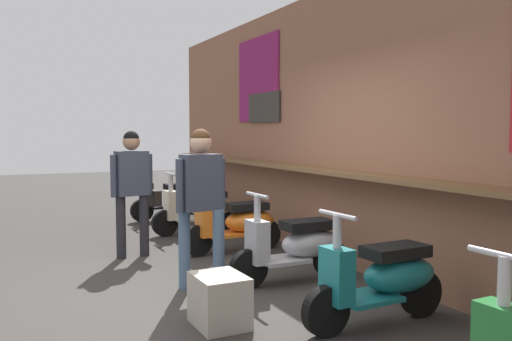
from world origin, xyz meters
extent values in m
plane|color=#383533|center=(0.00, 0.00, 0.00)|extent=(33.37, 33.37, 0.00)
cube|color=#8C5B44|center=(0.00, 2.02, 1.66)|extent=(11.92, 0.25, 3.33)
cube|color=brown|center=(0.00, 1.72, 1.13)|extent=(10.73, 0.36, 0.05)
cube|color=#841E56|center=(-2.61, 1.89, 2.39)|extent=(1.37, 0.02, 1.28)
cube|color=#2D2823|center=(-2.39, 1.88, 1.95)|extent=(1.02, 0.03, 0.45)
ellipsoid|color=black|center=(-4.44, 1.25, 0.40)|extent=(0.38, 0.70, 0.30)
cube|color=black|center=(-4.44, 1.20, 0.60)|extent=(0.30, 0.55, 0.10)
cube|color=black|center=(-4.44, 0.90, 0.25)|extent=(0.38, 0.50, 0.04)
cube|color=black|center=(-4.44, 0.60, 0.47)|extent=(0.28, 0.16, 0.44)
cylinder|color=#B7B7BC|center=(-4.44, 0.60, 0.60)|extent=(0.07, 0.07, 0.70)
cylinder|color=#B7B7BC|center=(-4.44, 0.60, 0.95)|extent=(0.46, 0.04, 0.04)
cylinder|color=black|center=(-4.44, 0.50, 0.20)|extent=(0.10, 0.40, 0.40)
cylinder|color=black|center=(-4.44, 1.50, 0.20)|extent=(0.10, 0.40, 0.40)
ellipsoid|color=beige|center=(-3.00, 1.25, 0.40)|extent=(0.39, 0.70, 0.30)
cube|color=black|center=(-3.00, 1.20, 0.60)|extent=(0.31, 0.55, 0.10)
cube|color=beige|center=(-3.00, 0.90, 0.25)|extent=(0.39, 0.50, 0.04)
cube|color=beige|center=(-3.00, 0.60, 0.47)|extent=(0.28, 0.16, 0.44)
cylinder|color=#B7B7BC|center=(-3.00, 0.60, 0.60)|extent=(0.07, 0.07, 0.70)
cylinder|color=#B7B7BC|center=(-3.00, 0.60, 0.95)|extent=(0.46, 0.04, 0.04)
cylinder|color=black|center=(-3.00, 0.50, 0.20)|extent=(0.10, 0.40, 0.40)
cylinder|color=black|center=(-3.01, 1.50, 0.20)|extent=(0.10, 0.40, 0.40)
ellipsoid|color=orange|center=(-1.54, 1.25, 0.40)|extent=(0.40, 0.71, 0.30)
cube|color=black|center=(-1.54, 1.20, 0.60)|extent=(0.32, 0.56, 0.10)
cube|color=orange|center=(-1.53, 0.90, 0.25)|extent=(0.39, 0.51, 0.04)
cube|color=orange|center=(-1.53, 0.60, 0.47)|extent=(0.28, 0.17, 0.44)
cylinder|color=#B7B7BC|center=(-1.53, 0.60, 0.60)|extent=(0.07, 0.07, 0.70)
cylinder|color=#B7B7BC|center=(-1.53, 0.60, 0.95)|extent=(0.46, 0.05, 0.04)
cylinder|color=black|center=(-1.52, 0.50, 0.20)|extent=(0.11, 0.40, 0.40)
cylinder|color=black|center=(-1.55, 1.50, 0.20)|extent=(0.11, 0.40, 0.40)
ellipsoid|color=#B2B5BA|center=(0.03, 1.25, 0.40)|extent=(0.39, 0.71, 0.30)
cube|color=black|center=(0.03, 1.20, 0.60)|extent=(0.31, 0.55, 0.10)
cube|color=#B2B5BA|center=(0.03, 0.90, 0.25)|extent=(0.39, 0.51, 0.04)
cube|color=#B2B5BA|center=(0.04, 0.60, 0.47)|extent=(0.28, 0.16, 0.44)
cylinder|color=#B7B7BC|center=(0.04, 0.60, 0.60)|extent=(0.07, 0.07, 0.70)
cylinder|color=#B7B7BC|center=(0.04, 0.60, 0.95)|extent=(0.46, 0.04, 0.04)
cylinder|color=black|center=(0.04, 0.50, 0.20)|extent=(0.11, 0.40, 0.40)
cylinder|color=black|center=(0.03, 1.50, 0.20)|extent=(0.11, 0.40, 0.40)
ellipsoid|color=#197075|center=(1.44, 1.25, 0.40)|extent=(0.41, 0.72, 0.30)
cube|color=black|center=(1.45, 1.20, 0.60)|extent=(0.32, 0.56, 0.10)
cube|color=#197075|center=(1.46, 0.90, 0.25)|extent=(0.40, 0.52, 0.04)
cube|color=#197075|center=(1.47, 0.60, 0.47)|extent=(0.29, 0.17, 0.44)
cylinder|color=#B7B7BC|center=(1.47, 0.60, 0.60)|extent=(0.07, 0.07, 0.70)
cylinder|color=#B7B7BC|center=(1.47, 0.60, 0.95)|extent=(0.46, 0.06, 0.04)
cylinder|color=black|center=(1.48, 0.50, 0.20)|extent=(0.12, 0.40, 0.40)
cylinder|color=black|center=(1.43, 1.50, 0.20)|extent=(0.12, 0.40, 0.40)
cylinder|color=#B7B7BC|center=(3.02, 0.60, 0.60)|extent=(0.07, 0.07, 0.70)
cylinder|color=#B7B7BC|center=(3.02, 0.60, 0.95)|extent=(0.46, 0.05, 0.04)
cylinder|color=#232328|center=(-1.84, -0.40, 0.39)|extent=(0.12, 0.12, 0.79)
cylinder|color=#232328|center=(-1.85, -0.10, 0.39)|extent=(0.12, 0.12, 0.79)
cube|color=#383D4C|center=(-1.84, -0.25, 1.07)|extent=(0.26, 0.42, 0.56)
sphere|color=#A37556|center=(-1.84, -0.25, 1.47)|extent=(0.21, 0.21, 0.21)
sphere|color=black|center=(-1.84, -0.25, 1.50)|extent=(0.20, 0.20, 0.20)
cylinder|color=#383D4C|center=(-1.80, -0.48, 1.05)|extent=(0.08, 0.08, 0.53)
cylinder|color=#383D4C|center=(-1.89, -0.01, 1.05)|extent=(0.08, 0.08, 0.53)
cube|color=black|center=(-1.92, 0.05, 0.73)|extent=(0.27, 0.14, 0.20)
cylinder|color=slate|center=(-0.25, -0.08, 0.40)|extent=(0.12, 0.12, 0.80)
cylinder|color=slate|center=(-0.12, 0.24, 0.40)|extent=(0.12, 0.12, 0.80)
cube|color=#383D4C|center=(-0.18, 0.08, 1.08)|extent=(0.26, 0.43, 0.57)
sphere|color=tan|center=(-0.18, 0.08, 1.49)|extent=(0.22, 0.22, 0.22)
sphere|color=#472D19|center=(-0.18, 0.08, 1.52)|extent=(0.20, 0.20, 0.20)
cylinder|color=#383D4C|center=(-0.14, -0.16, 1.06)|extent=(0.08, 0.08, 0.53)
cylinder|color=#383D4C|center=(-0.23, 0.32, 1.06)|extent=(0.08, 0.08, 0.53)
cube|color=#B2A899|center=(0.90, -0.16, 0.21)|extent=(0.49, 0.40, 0.42)
camera|label=1|loc=(4.96, -1.77, 1.60)|focal=38.07mm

